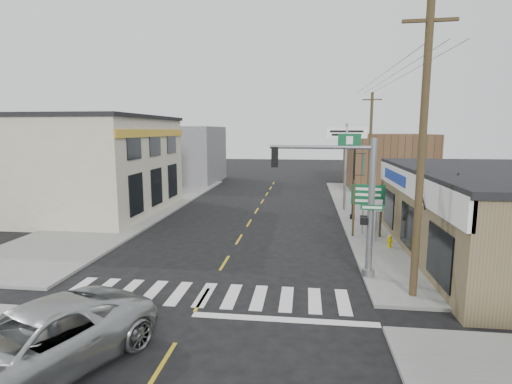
# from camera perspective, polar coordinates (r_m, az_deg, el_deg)

# --- Properties ---
(ground) EXTENTS (140.00, 140.00, 0.00)m
(ground) POSITION_cam_1_polar(r_m,az_deg,el_deg) (14.92, -7.69, -14.95)
(ground) COLOR black
(ground) RESTS_ON ground
(sidewalk_right) EXTENTS (6.00, 38.00, 0.13)m
(sidewalk_right) POSITION_cam_1_polar(r_m,az_deg,el_deg) (27.39, 18.36, -4.14)
(sidewalk_right) COLOR slate
(sidewalk_right) RESTS_ON ground
(sidewalk_left) EXTENTS (6.00, 38.00, 0.13)m
(sidewalk_left) POSITION_cam_1_polar(r_m,az_deg,el_deg) (29.65, -18.22, -3.16)
(sidewalk_left) COLOR slate
(sidewalk_left) RESTS_ON ground
(center_line) EXTENTS (0.12, 56.00, 0.01)m
(center_line) POSITION_cam_1_polar(r_m,az_deg,el_deg) (22.30, -2.44, -6.76)
(center_line) COLOR gold
(center_line) RESTS_ON ground
(crosswalk) EXTENTS (11.00, 2.20, 0.01)m
(crosswalk) POSITION_cam_1_polar(r_m,az_deg,el_deg) (15.27, -7.30, -14.34)
(crosswalk) COLOR silver
(crosswalk) RESTS_ON ground
(left_building) EXTENTS (12.00, 12.00, 6.80)m
(left_building) POSITION_cam_1_polar(r_m,az_deg,el_deg) (31.95, -24.26, 3.39)
(left_building) COLOR beige
(left_building) RESTS_ON ground
(bldg_distant_right) EXTENTS (8.00, 10.00, 5.60)m
(bldg_distant_right) POSITION_cam_1_polar(r_m,az_deg,el_deg) (44.11, 18.11, 4.24)
(bldg_distant_right) COLOR brown
(bldg_distant_right) RESTS_ON ground
(bldg_distant_left) EXTENTS (9.00, 10.00, 6.40)m
(bldg_distant_left) POSITION_cam_1_polar(r_m,az_deg,el_deg) (47.56, -10.83, 5.30)
(bldg_distant_left) COLOR slate
(bldg_distant_left) RESTS_ON ground
(suv) EXTENTS (5.04, 6.77, 1.71)m
(suv) POSITION_cam_1_polar(r_m,az_deg,el_deg) (11.64, -29.45, -18.58)
(suv) COLOR #A6A9AB
(suv) RESTS_ON ground
(traffic_signal_pole) EXTENTS (4.52, 0.37, 5.73)m
(traffic_signal_pole) POSITION_cam_1_polar(r_m,az_deg,el_deg) (16.28, 13.84, -0.08)
(traffic_signal_pole) COLOR gray
(traffic_signal_pole) RESTS_ON sidewalk_right
(guide_sign) EXTENTS (1.80, 0.14, 3.15)m
(guide_sign) POSITION_cam_1_polar(r_m,az_deg,el_deg) (22.77, 15.66, -1.23)
(guide_sign) COLOR #453720
(guide_sign) RESTS_ON sidewalk_right
(fire_hydrant) EXTENTS (0.19, 0.19, 0.62)m
(fire_hydrant) POSITION_cam_1_polar(r_m,az_deg,el_deg) (21.35, 18.57, -6.66)
(fire_hydrant) COLOR #D6C000
(fire_hydrant) RESTS_ON sidewalk_right
(ped_crossing_sign) EXTENTS (1.04, 0.07, 2.68)m
(ped_crossing_sign) POSITION_cam_1_polar(r_m,az_deg,el_deg) (23.38, 15.09, -1.40)
(ped_crossing_sign) COLOR gray
(ped_crossing_sign) RESTS_ON sidewalk_right
(lamp_post) EXTENTS (0.71, 0.56, 5.47)m
(lamp_post) POSITION_cam_1_polar(r_m,az_deg,el_deg) (27.00, 13.95, 2.84)
(lamp_post) COLOR black
(lamp_post) RESTS_ON sidewalk_right
(dance_center_sign) EXTENTS (2.99, 0.19, 6.35)m
(dance_center_sign) POSITION_cam_1_polar(r_m,az_deg,el_deg) (29.92, 12.76, 6.60)
(dance_center_sign) COLOR gray
(dance_center_sign) RESTS_ON sidewalk_right
(bare_tree) EXTENTS (2.47, 2.47, 4.94)m
(bare_tree) POSITION_cam_1_polar(r_m,az_deg,el_deg) (17.82, 24.46, 1.66)
(bare_tree) COLOR black
(bare_tree) RESTS_ON sidewalk_right
(shrub_front) EXTENTS (1.34, 1.34, 1.00)m
(shrub_front) POSITION_cam_1_polar(r_m,az_deg,el_deg) (17.61, 31.40, -10.24)
(shrub_front) COLOR #1B391E
(shrub_front) RESTS_ON sidewalk_right
(shrub_back) EXTENTS (1.14, 1.14, 0.86)m
(shrub_back) POSITION_cam_1_polar(r_m,az_deg,el_deg) (21.90, 26.80, -6.52)
(shrub_back) COLOR black
(shrub_back) RESTS_ON sidewalk_right
(utility_pole_near) EXTENTS (1.75, 0.26, 10.04)m
(utility_pole_near) POSITION_cam_1_polar(r_m,az_deg,el_deg) (14.74, 22.59, 5.36)
(utility_pole_near) COLOR #42281B
(utility_pole_near) RESTS_ON sidewalk_right
(utility_pole_far) EXTENTS (1.54, 0.23, 8.87)m
(utility_pole_far) POSITION_cam_1_polar(r_m,az_deg,el_deg) (34.10, 15.99, 6.27)
(utility_pole_far) COLOR #3C241B
(utility_pole_far) RESTS_ON sidewalk_right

